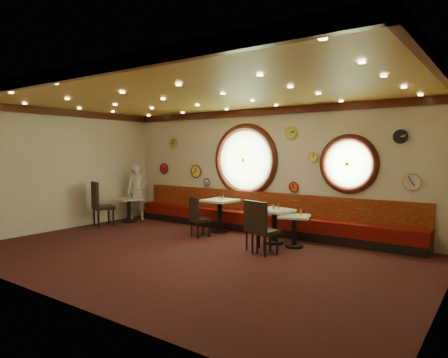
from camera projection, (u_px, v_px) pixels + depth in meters
floor at (191, 254)px, 8.10m from camera, size 9.00×6.00×0.00m
ceiling at (190, 95)px, 7.88m from camera, size 9.00×6.00×0.02m
wall_back at (265, 170)px, 10.42m from camera, size 9.00×0.02×3.20m
wall_front at (51, 187)px, 5.55m from camera, size 9.00×0.02×3.20m
wall_left at (61, 170)px, 10.60m from camera, size 0.02×6.00×3.20m
wall_right at (445, 188)px, 5.38m from camera, size 0.02×6.00×3.20m
molding_back at (264, 112)px, 10.28m from camera, size 9.00×0.10×0.18m
molding_front at (51, 77)px, 5.49m from camera, size 9.00×0.10×0.18m
molding_left at (61, 112)px, 10.47m from camera, size 0.10×6.00×0.18m
molding_right at (445, 75)px, 5.30m from camera, size 0.10×6.00×0.18m
banquette_base at (259, 228)px, 10.30m from camera, size 8.00×0.55×0.20m
banquette_seat at (259, 219)px, 10.28m from camera, size 8.00×0.55×0.30m
banquette_back at (264, 203)px, 10.43m from camera, size 8.00×0.10×0.55m
porthole_left_glass at (246, 160)px, 10.75m from camera, size 1.66×0.02×1.66m
porthole_left_frame at (245, 160)px, 10.74m from camera, size 1.98×0.18×1.98m
porthole_left_ring at (245, 160)px, 10.71m from camera, size 1.61×0.03×1.61m
porthole_right_glass at (349, 164)px, 9.13m from camera, size 1.10×0.02×1.10m
porthole_right_frame at (349, 164)px, 9.11m from camera, size 1.38×0.18×1.38m
porthole_right_ring at (348, 164)px, 9.09m from camera, size 1.09×0.03×1.09m
wall_clock_0 at (412, 182)px, 8.34m from camera, size 0.34×0.03×0.34m
wall_clock_1 at (196, 171)px, 11.73m from camera, size 0.36×0.03×0.36m
wall_clock_2 at (401, 137)px, 8.42m from camera, size 0.28×0.03×0.28m
wall_clock_3 at (313, 157)px, 9.58m from camera, size 0.22×0.03×0.22m
wall_clock_4 at (207, 182)px, 11.52m from camera, size 0.20×0.03×0.20m
wall_clock_5 at (164, 169)px, 12.48m from camera, size 0.32×0.03×0.32m
wall_clock_6 at (173, 143)px, 12.20m from camera, size 0.26×0.03×0.26m
wall_clock_7 at (294, 187)px, 9.92m from camera, size 0.24×0.03×0.24m
wall_clock_8 at (291, 133)px, 9.89m from camera, size 0.30×0.03×0.30m
table_a at (129, 207)px, 11.78m from camera, size 0.78×0.78×0.70m
table_b at (220, 211)px, 10.33m from camera, size 0.80×0.80×0.84m
table_c at (274, 222)px, 9.03m from camera, size 0.84×0.84×0.78m
table_d at (294, 227)px, 8.68m from camera, size 0.80×0.80×0.70m
chair_a at (99, 201)px, 11.06m from camera, size 0.67×0.67×0.77m
chair_b at (197, 214)px, 9.70m from camera, size 0.53×0.53×0.61m
chair_c at (255, 222)px, 8.30m from camera, size 0.57×0.57×0.66m
chair_d at (262, 224)px, 8.03m from camera, size 0.55×0.55×0.67m
condiment_a_salt at (127, 196)px, 11.79m from camera, size 0.04×0.04×0.10m
condiment_b_salt at (220, 197)px, 10.44m from camera, size 0.03×0.03×0.09m
condiment_c_salt at (273, 207)px, 9.08m from camera, size 0.04×0.04×0.10m
condiment_d_salt at (292, 213)px, 8.73m from camera, size 0.03×0.03×0.09m
condiment_a_pepper at (129, 196)px, 11.77m from camera, size 0.04×0.04×0.11m
condiment_b_pepper at (222, 198)px, 10.25m from camera, size 0.03×0.03×0.10m
condiment_c_pepper at (274, 207)px, 8.92m from camera, size 0.04×0.04×0.11m
condiment_d_pepper at (296, 213)px, 8.66m from camera, size 0.03×0.03×0.09m
condiment_a_bottle at (131, 196)px, 11.73m from camera, size 0.05×0.05×0.16m
condiment_b_bottle at (224, 197)px, 10.34m from camera, size 0.04×0.04×0.14m
condiment_c_bottle at (279, 206)px, 8.98m from camera, size 0.05×0.05×0.15m
condiment_d_bottle at (301, 212)px, 8.66m from camera, size 0.04×0.04×0.14m
waiter at (137, 192)px, 12.15m from camera, size 0.70×0.75×1.72m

